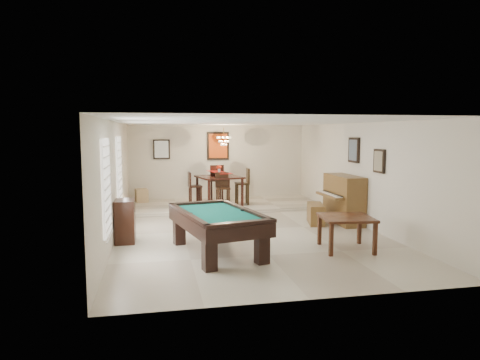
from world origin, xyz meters
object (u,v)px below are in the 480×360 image
object	(u,v)px
flower_vase	(219,169)
chandelier	(224,137)
dining_chair_south	(223,191)
dining_chair_east	(242,186)
pool_table	(217,233)
dining_chair_north	(216,183)
dining_table	(219,189)
apothecary_chest	(125,221)
dining_chair_west	(195,189)
corner_bench	(142,195)
piano_bench	(316,214)
square_table	(346,233)
upright_piano	(339,199)

from	to	relation	value
flower_vase	chandelier	world-z (taller)	chandelier
dining_chair_south	dining_chair_east	world-z (taller)	dining_chair_east
pool_table	dining_chair_north	bearing A→B (deg)	69.76
pool_table	dining_chair_north	xyz separation A→B (m)	(0.76, 5.61, 0.32)
dining_table	chandelier	xyz separation A→B (m)	(0.19, 0.28, 1.57)
apothecary_chest	flower_vase	world-z (taller)	flower_vase
dining_chair_south	dining_chair_west	xyz separation A→B (m)	(-0.75, 0.70, -0.01)
corner_bench	dining_table	bearing A→B (deg)	-24.74
dining_chair_north	dining_chair_east	bearing A→B (deg)	129.07
pool_table	apothecary_chest	distance (m)	2.20
piano_bench	dining_chair_east	xyz separation A→B (m)	(-1.42, 2.60, 0.43)
square_table	dining_chair_south	size ratio (longest dim) A/B	0.93
upright_piano	dining_chair_east	bearing A→B (deg)	127.84
square_table	dining_table	size ratio (longest dim) A/B	0.80
flower_vase	dining_chair_south	distance (m)	0.90
flower_vase	dining_chair_north	distance (m)	0.95
pool_table	upright_piano	xyz separation A→B (m)	(3.51, 2.19, 0.22)
upright_piano	corner_bench	bearing A→B (deg)	143.98
pool_table	corner_bench	xyz separation A→B (m)	(-1.62, 5.92, -0.07)
dining_table	dining_chair_north	world-z (taller)	dining_chair_north
piano_bench	apothecary_chest	distance (m)	4.83
pool_table	apothecary_chest	xyz separation A→B (m)	(-1.82, 1.22, 0.06)
dining_table	dining_chair_east	bearing A→B (deg)	-0.74
dining_chair_north	dining_chair_east	distance (m)	1.06
corner_bench	dining_chair_east	bearing A→B (deg)	-19.67
square_table	dining_chair_west	world-z (taller)	dining_chair_west
apothecary_chest	chandelier	distance (m)	5.08
square_table	apothecary_chest	distance (m)	4.65
apothecary_chest	dining_chair_north	xyz separation A→B (m)	(2.59, 4.39, 0.26)
dining_table	dining_chair_south	bearing A→B (deg)	-89.51
dining_chair_east	pool_table	bearing A→B (deg)	-14.28
dining_table	dining_chair_west	bearing A→B (deg)	177.73
dining_chair_south	chandelier	world-z (taller)	chandelier
dining_chair_south	corner_bench	bearing A→B (deg)	144.06
upright_piano	chandelier	size ratio (longest dim) A/B	2.50
apothecary_chest	dining_chair_south	bearing A→B (deg)	48.51
corner_bench	dining_chair_north	bearing A→B (deg)	-7.44
apothecary_chest	dining_chair_north	world-z (taller)	dining_chair_north
upright_piano	dining_chair_south	size ratio (longest dim) A/B	1.41
dining_table	flower_vase	world-z (taller)	flower_vase
square_table	flower_vase	world-z (taller)	flower_vase
pool_table	flower_vase	distance (m)	4.96
square_table	dining_table	world-z (taller)	dining_table
apothecary_chest	piano_bench	bearing A→B (deg)	11.90
upright_piano	dining_chair_north	size ratio (longest dim) A/B	1.25
upright_piano	flower_vase	size ratio (longest dim) A/B	6.85
corner_bench	chandelier	distance (m)	3.28
square_table	dining_chair_north	distance (m)	6.16
flower_vase	chandelier	bearing A→B (deg)	55.43
pool_table	chandelier	bearing A→B (deg)	66.96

